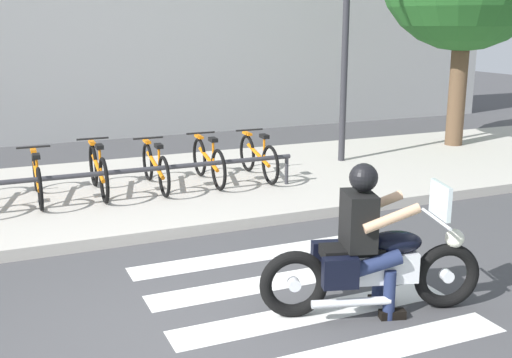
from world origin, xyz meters
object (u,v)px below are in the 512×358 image
(bicycle_2, at_px, (98,171))
(bicycle_5, at_px, (258,157))
(bicycle_4, at_px, (209,161))
(bike_rack, at_px, (135,172))
(bicycle_3, at_px, (155,167))
(rider, at_px, (367,229))
(motorcycle, at_px, (373,266))
(bicycle_1, at_px, (37,178))
(street_lamp, at_px, (346,13))

(bicycle_2, xyz_separation_m, bicycle_5, (2.60, 0.00, -0.01))
(bicycle_2, relative_size, bicycle_5, 1.05)
(bicycle_4, height_order, bike_rack, bicycle_4)
(bicycle_2, relative_size, bicycle_3, 1.00)
(rider, bearing_deg, bicycle_4, 88.96)
(bicycle_3, height_order, bike_rack, bicycle_3)
(bicycle_5, xyz_separation_m, bike_rack, (-2.16, -0.55, 0.07))
(motorcycle, relative_size, bicycle_1, 1.22)
(bicycle_2, xyz_separation_m, bicycle_3, (0.87, 0.00, -0.02))
(bicycle_1, relative_size, street_lamp, 0.36)
(bicycle_1, height_order, bike_rack, bicycle_1)
(rider, height_order, bicycle_4, rider)
(bicycle_1, xyz_separation_m, bicycle_5, (3.46, -0.00, 0.01))
(bike_rack, relative_size, street_lamp, 1.05)
(bicycle_5, relative_size, bike_rack, 0.33)
(bicycle_1, distance_m, bicycle_3, 1.73)
(motorcycle, height_order, street_lamp, street_lamp)
(rider, height_order, street_lamp, street_lamp)
(bicycle_3, relative_size, bicycle_5, 1.04)
(bicycle_2, bearing_deg, bicycle_5, 0.01)
(rider, relative_size, bicycle_1, 0.85)
(bicycle_3, relative_size, bicycle_4, 1.04)
(rider, distance_m, bicycle_3, 4.74)
(bicycle_1, bearing_deg, bicycle_4, -0.02)
(bicycle_2, relative_size, street_lamp, 0.36)
(bicycle_1, relative_size, bicycle_3, 1.00)
(motorcycle, xyz_separation_m, street_lamp, (2.84, 5.30, 2.36))
(bicycle_1, bearing_deg, street_lamp, 6.47)
(bike_rack, bearing_deg, bicycle_5, 14.36)
(bicycle_5, height_order, bike_rack, bicycle_5)
(bicycle_2, bearing_deg, bike_rack, -51.98)
(bicycle_1, bearing_deg, bike_rack, -23.14)
(motorcycle, xyz_separation_m, bike_rack, (-1.29, 4.13, 0.11))
(bicycle_5, distance_m, street_lamp, 3.10)
(street_lamp, bearing_deg, motorcycle, -118.20)
(bike_rack, bearing_deg, bicycle_2, 128.02)
(bicycle_4, relative_size, bicycle_5, 1.00)
(rider, bearing_deg, bicycle_1, 118.35)
(motorcycle, bearing_deg, bicycle_3, 100.35)
(bicycle_4, bearing_deg, bicycle_5, 0.01)
(bicycle_4, bearing_deg, street_lamp, 12.30)
(bicycle_4, relative_size, bike_rack, 0.33)
(rider, bearing_deg, bike_rack, 106.49)
(bicycle_2, bearing_deg, bicycle_4, 0.01)
(rider, relative_size, street_lamp, 0.31)
(rider, relative_size, bicycle_5, 0.88)
(bicycle_5, height_order, street_lamp, street_lamp)
(bike_rack, bearing_deg, motorcycle, -72.67)
(bicycle_2, distance_m, bicycle_5, 2.60)
(street_lamp, bearing_deg, rider, -118.93)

